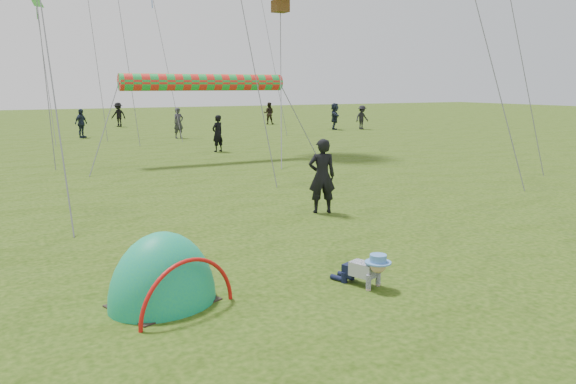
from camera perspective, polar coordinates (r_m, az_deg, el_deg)
name	(u,v)px	position (r m, az deg, el deg)	size (l,w,h in m)	color
ground	(373,298)	(8.08, 8.66, -10.61)	(140.00, 140.00, 0.00)	#193507
crawling_toddler	(366,269)	(8.44, 7.96, -7.72)	(0.49, 0.70, 0.54)	black
popup_tent	(163,303)	(8.01, -12.54, -10.95)	(1.54, 1.27, 1.99)	#0B8682
standing_adult	(322,176)	(13.00, 3.46, 1.63)	(0.63, 0.42, 1.74)	black
crowd_person_5	(335,116)	(38.05, 4.77, 7.67)	(1.64, 0.52, 1.77)	black
crowd_person_6	(218,133)	(25.34, -7.16, 5.92)	(0.60, 0.39, 1.64)	black
crowd_person_7	(269,113)	(43.16, -1.96, 7.99)	(0.81, 0.63, 1.66)	black
crowd_person_9	(118,115)	(42.43, -16.84, 7.53)	(1.11, 0.64, 1.72)	black
crowd_person_12	(179,123)	(32.24, -11.06, 6.90)	(0.62, 0.41, 1.71)	#2F2E36
crowd_person_14	(81,123)	(33.96, -20.28, 6.56)	(0.96, 0.40, 1.64)	#1E273A
crowd_person_15	(362,117)	(38.56, 7.52, 7.53)	(1.03, 0.59, 1.60)	black
rainbow_tube_kite	(205,82)	(22.23, -8.47, 10.97)	(0.64, 0.64, 6.46)	red
diamond_kite_9	(36,1)	(34.73, -24.23, 17.30)	(0.76, 0.76, 0.00)	green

